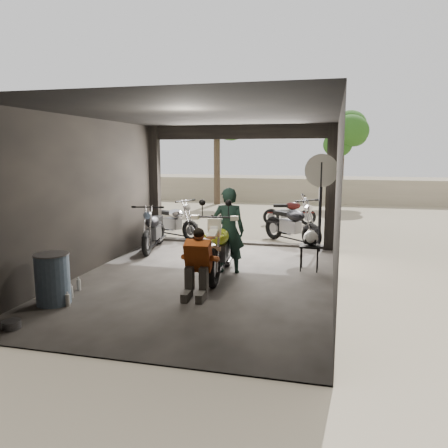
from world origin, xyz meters
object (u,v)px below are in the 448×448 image
at_px(stool, 310,249).
at_px(sign_post, 321,186).
at_px(outside_bike_a, 173,219).
at_px(helmet, 311,238).
at_px(outside_bike_b, 290,210).
at_px(oil_drum, 53,280).
at_px(main_bike, 221,244).
at_px(outside_bike_c, 292,221).
at_px(mechanic, 197,265).
at_px(rider, 229,231).
at_px(left_bike, 153,227).

relative_size(stool, sign_post, 0.23).
bearing_deg(outside_bike_a, helmet, -96.64).
bearing_deg(outside_bike_b, stool, 179.10).
relative_size(oil_drum, sign_post, 0.35).
bearing_deg(main_bike, outside_bike_b, 79.86).
bearing_deg(outside_bike_a, oil_drum, -153.79).
distance_m(outside_bike_a, helmet, 4.80).
distance_m(outside_bike_c, sign_post, 1.54).
relative_size(mechanic, stool, 2.06).
height_order(outside_bike_a, outside_bike_c, outside_bike_c).
height_order(helmet, oil_drum, helmet).
xyz_separation_m(rider, stool, (1.63, 0.57, -0.41)).
bearing_deg(left_bike, stool, -24.62).
distance_m(outside_bike_c, mechanic, 5.08).
xyz_separation_m(rider, oil_drum, (-2.37, -2.57, -0.47)).
relative_size(stool, oil_drum, 0.66).
height_order(outside_bike_c, oil_drum, outside_bike_c).
xyz_separation_m(stool, oil_drum, (-4.00, -3.14, -0.06)).
distance_m(outside_bike_a, outside_bike_c, 3.42).
relative_size(mechanic, helmet, 3.56).
bearing_deg(outside_bike_c, rider, -155.67).
distance_m(main_bike, rider, 0.38).
bearing_deg(outside_bike_a, main_bike, -120.71).
xyz_separation_m(main_bike, rider, (0.09, 0.29, 0.22)).
distance_m(main_bike, stool, 1.93).
relative_size(main_bike, oil_drum, 2.37).
distance_m(stool, sign_post, 2.22).
height_order(outside_bike_b, outside_bike_c, outside_bike_c).
bearing_deg(sign_post, oil_drum, -112.24).
xyz_separation_m(outside_bike_a, sign_post, (4.18, -0.77, 1.08)).
relative_size(outside_bike_b, outside_bike_c, 0.84).
xyz_separation_m(left_bike, helmet, (4.01, -1.02, 0.11)).
distance_m(left_bike, outside_bike_c, 3.76).
relative_size(rider, oil_drum, 2.10).
xyz_separation_m(outside_bike_a, outside_bike_b, (3.06, 3.20, -0.05)).
bearing_deg(oil_drum, outside_bike_a, 90.35).
height_order(main_bike, outside_bike_a, main_bike).
xyz_separation_m(left_bike, outside_bike_a, (-0.03, 1.56, -0.02)).
height_order(left_bike, sign_post, sign_post).
xyz_separation_m(outside_bike_c, oil_drum, (-3.38, -5.85, -0.21)).
height_order(outside_bike_b, stool, outside_bike_b).
distance_m(stool, oil_drum, 5.08).
relative_size(stool, helmet, 1.73).
bearing_deg(helmet, main_bike, -146.24).
xyz_separation_m(left_bike, rider, (2.37, -1.65, 0.29)).
xyz_separation_m(outside_bike_a, helmet, (4.05, -2.58, 0.12)).
bearing_deg(rider, outside_bike_c, -112.76).
bearing_deg(rider, outside_bike_a, -58.79).
bearing_deg(mechanic, helmet, 48.03).
bearing_deg(helmet, sign_post, 91.56).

